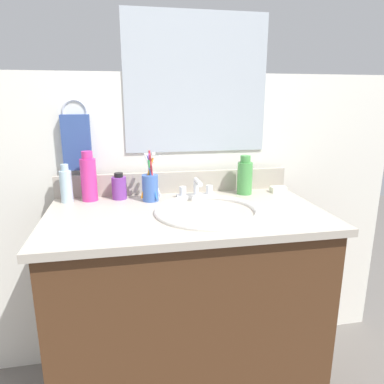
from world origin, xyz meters
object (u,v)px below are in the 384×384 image
object	(u,v)px
bottle_toner_green	(245,177)
soap_bar	(278,189)
bottle_cream_purple	(119,187)
bottle_soap_pink	(89,178)
bottle_gel_clear	(66,185)
cup_blue_plastic	(150,186)
hand_towel	(77,143)
faucet	(196,191)

from	to	relation	value
bottle_toner_green	soap_bar	world-z (taller)	bottle_toner_green
bottle_cream_purple	bottle_soap_pink	size ratio (longest dim) A/B	0.54
bottle_gel_clear	bottle_cream_purple	bearing A→B (deg)	3.02
bottle_gel_clear	cup_blue_plastic	world-z (taller)	cup_blue_plastic
hand_towel	bottle_toner_green	bearing A→B (deg)	-8.32
hand_towel	soap_bar	world-z (taller)	hand_towel
hand_towel	cup_blue_plastic	distance (m)	0.35
bottle_gel_clear	soap_bar	size ratio (longest dim) A/B	2.33
cup_blue_plastic	bottle_soap_pink	bearing A→B (deg)	167.94
faucet	bottle_toner_green	distance (m)	0.22
bottle_cream_purple	cup_blue_plastic	xyz separation A→B (m)	(0.12, -0.05, 0.01)
bottle_cream_purple	soap_bar	distance (m)	0.67
faucet	bottle_cream_purple	world-z (taller)	bottle_cream_purple
bottle_cream_purple	hand_towel	bearing A→B (deg)	153.78
bottle_gel_clear	bottle_toner_green	bearing A→B (deg)	-0.83
faucet	bottle_gel_clear	size ratio (longest dim) A/B	1.07
bottle_soap_pink	soap_bar	world-z (taller)	bottle_soap_pink
bottle_cream_purple	bottle_toner_green	size ratio (longest dim) A/B	0.65
bottle_soap_pink	bottle_cream_purple	bearing A→B (deg)	0.83
hand_towel	bottle_toner_green	xyz separation A→B (m)	(0.68, -0.10, -0.15)
bottle_soap_pink	cup_blue_plastic	distance (m)	0.24
hand_towel	cup_blue_plastic	xyz separation A→B (m)	(0.28, -0.13, -0.16)
hand_towel	bottle_toner_green	distance (m)	0.70
bottle_soap_pink	soap_bar	distance (m)	0.79
bottle_toner_green	cup_blue_plastic	xyz separation A→B (m)	(-0.40, -0.03, -0.01)
bottle_cream_purple	bottle_gel_clear	world-z (taller)	bottle_gel_clear
faucet	soap_bar	xyz separation A→B (m)	(0.36, 0.02, -0.02)
bottle_toner_green	bottle_gel_clear	bearing A→B (deg)	179.17
bottle_cream_purple	bottle_gel_clear	xyz separation A→B (m)	(-0.20, -0.01, 0.02)
bottle_soap_pink	cup_blue_plastic	size ratio (longest dim) A/B	0.98
faucet	bottle_gel_clear	bearing A→B (deg)	176.10
hand_towel	bottle_gel_clear	world-z (taller)	hand_towel
bottle_soap_pink	faucet	bearing A→B (deg)	-5.88
bottle_cream_purple	bottle_toner_green	world-z (taller)	bottle_toner_green
faucet	bottle_toner_green	size ratio (longest dim) A/B	0.98
bottle_toner_green	bottle_cream_purple	bearing A→B (deg)	177.69
hand_towel	bottle_soap_pink	size ratio (longest dim) A/B	1.13
cup_blue_plastic	soap_bar	bearing A→B (deg)	2.97
bottle_soap_pink	bottle_gel_clear	distance (m)	0.09
hand_towel	faucet	xyz separation A→B (m)	(0.46, -0.12, -0.19)
faucet	bottle_soap_pink	world-z (taller)	bottle_soap_pink
bottle_cream_purple	bottle_gel_clear	distance (m)	0.20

